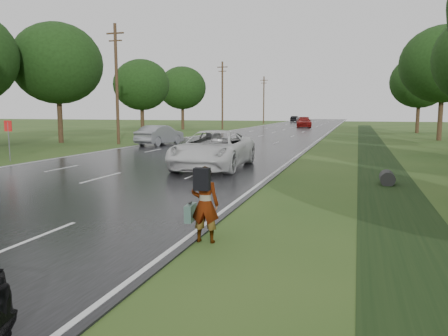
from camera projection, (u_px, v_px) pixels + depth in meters
road at (270, 134)px, 53.59m from camera, size 14.00×180.00×0.04m
edge_stripe_east at (326, 134)px, 51.62m from camera, size 0.12×180.00×0.01m
edge_stripe_west at (218, 133)px, 55.54m from camera, size 0.12×180.00×0.01m
center_line at (270, 133)px, 53.58m from camera, size 0.12×180.00×0.01m
drainage_ditch at (378, 160)px, 25.33m from camera, size 2.20×120.00×0.56m
road_sign at (8, 132)px, 24.56m from camera, size 0.50×0.06×2.30m
utility_pole_mid at (117, 82)px, 36.61m from camera, size 1.60×0.26×10.00m
utility_pole_far at (222, 94)px, 65.05m from camera, size 1.60×0.26×10.00m
utility_pole_distant at (264, 99)px, 93.49m from camera, size 1.60×0.26×10.00m
tree_east_d at (444, 64)px, 40.85m from camera, size 8.00×8.00×10.76m
tree_east_f at (420, 82)px, 54.31m from camera, size 7.20×7.20×9.62m
tree_west_c at (57, 64)px, 38.07m from camera, size 7.80×7.80×10.43m
tree_west_d at (142, 85)px, 51.25m from camera, size 6.60×6.60×8.80m
tree_west_f at (182, 88)px, 64.66m from camera, size 7.00×7.00×9.29m
pedestrian at (204, 203)px, 9.50m from camera, size 0.79×0.66×1.69m
white_pickup at (213, 149)px, 21.49m from camera, size 3.28×6.75×1.85m
silver_sedan at (160, 135)px, 35.87m from camera, size 2.44×5.11×1.62m
far_car_red at (304, 122)px, 73.12m from camera, size 3.26×6.22×1.72m
far_car_dark at (295, 119)px, 105.55m from camera, size 1.67×4.34×1.41m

